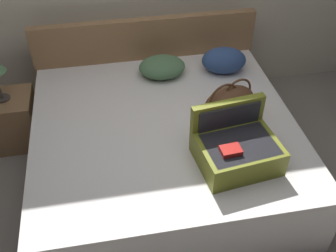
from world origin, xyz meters
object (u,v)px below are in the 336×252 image
object	(u,v)px
duffel_bag	(229,104)
pillow_center_head	(224,60)
nightstand	(10,121)
pillow_near_headboard	(162,67)
bed	(165,151)
hard_case_large	(237,148)

from	to	relation	value
duffel_bag	pillow_center_head	bearing A→B (deg)	76.54
pillow_center_head	nightstand	distance (m)	1.91
duffel_bag	pillow_near_headboard	xyz separation A→B (m)	(-0.37, 0.68, -0.07)
pillow_center_head	bed	bearing A→B (deg)	-135.68
hard_case_large	duffel_bag	xyz separation A→B (m)	(0.07, 0.42, 0.03)
hard_case_large	pillow_near_headboard	bearing A→B (deg)	97.81
pillow_near_headboard	hard_case_large	bearing A→B (deg)	-74.86
pillow_center_head	nightstand	bearing A→B (deg)	178.20
bed	pillow_center_head	distance (m)	0.95
bed	pillow_near_headboard	distance (m)	0.75
bed	nightstand	distance (m)	1.41
bed	duffel_bag	distance (m)	0.63
bed	pillow_near_headboard	world-z (taller)	pillow_near_headboard
nightstand	bed	bearing A→B (deg)	-28.09
pillow_near_headboard	nightstand	xyz separation A→B (m)	(-1.34, 0.02, -0.40)
pillow_center_head	duffel_bag	bearing A→B (deg)	-103.46
duffel_bag	pillow_center_head	xyz separation A→B (m)	(0.15, 0.64, -0.04)
pillow_center_head	nightstand	xyz separation A→B (m)	(-1.86, 0.06, -0.43)
duffel_bag	bed	bearing A→B (deg)	175.63
bed	nightstand	world-z (taller)	bed
bed	hard_case_large	world-z (taller)	hard_case_large
bed	pillow_center_head	world-z (taller)	pillow_center_head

